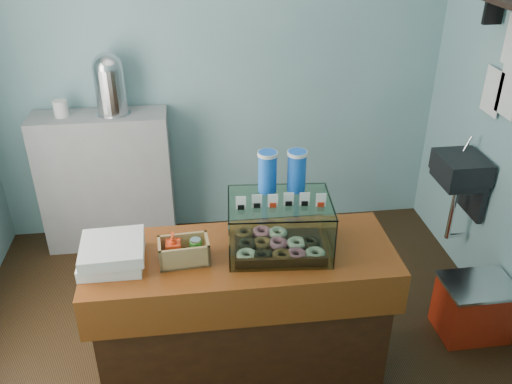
{
  "coord_description": "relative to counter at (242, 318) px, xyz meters",
  "views": [
    {
      "loc": [
        -0.21,
        -2.54,
        2.53
      ],
      "look_at": [
        0.09,
        -0.15,
        1.19
      ],
      "focal_mm": 38.0,
      "sensor_mm": 36.0,
      "label": 1
    }
  ],
  "objects": [
    {
      "name": "ground",
      "position": [
        0.0,
        0.25,
        -0.46
      ],
      "size": [
        3.5,
        3.5,
        0.0
      ],
      "primitive_type": "plane",
      "color": "black",
      "rests_on": "ground"
    },
    {
      "name": "room_shell",
      "position": [
        0.03,
        0.26,
        1.25
      ],
      "size": [
        3.54,
        3.04,
        2.82
      ],
      "color": "#6E9DA1",
      "rests_on": "ground"
    },
    {
      "name": "counter",
      "position": [
        0.0,
        0.0,
        0.0
      ],
      "size": [
        1.6,
        0.6,
        0.9
      ],
      "color": "#3C1C0B",
      "rests_on": "ground"
    },
    {
      "name": "back_shelf",
      "position": [
        -0.9,
        1.57,
        0.09
      ],
      "size": [
        1.0,
        0.32,
        1.1
      ],
      "primitive_type": "cube",
      "color": "#939396",
      "rests_on": "ground"
    },
    {
      "name": "display_case",
      "position": [
        0.2,
        0.03,
        0.61
      ],
      "size": [
        0.55,
        0.42,
        0.5
      ],
      "rotation": [
        0.0,
        0.0,
        -0.08
      ],
      "color": "black",
      "rests_on": "counter"
    },
    {
      "name": "condiment_crate",
      "position": [
        -0.3,
        -0.04,
        0.5
      ],
      "size": [
        0.26,
        0.17,
        0.17
      ],
      "rotation": [
        0.0,
        0.0,
        0.07
      ],
      "color": "tan",
      "rests_on": "counter"
    },
    {
      "name": "pastry_boxes",
      "position": [
        -0.65,
        -0.01,
        0.5
      ],
      "size": [
        0.32,
        0.32,
        0.12
      ],
      "rotation": [
        0.0,
        0.0,
        -0.0
      ],
      "color": "silver",
      "rests_on": "counter"
    },
    {
      "name": "coffee_urn",
      "position": [
        -0.78,
        1.58,
        0.88
      ],
      "size": [
        0.25,
        0.25,
        0.45
      ],
      "color": "silver",
      "rests_on": "back_shelf"
    },
    {
      "name": "red_cooler",
      "position": [
        1.51,
        0.2,
        -0.26
      ],
      "size": [
        0.45,
        0.34,
        0.39
      ],
      "rotation": [
        0.0,
        0.0,
        0.01
      ],
      "color": "red",
      "rests_on": "ground"
    }
  ]
}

